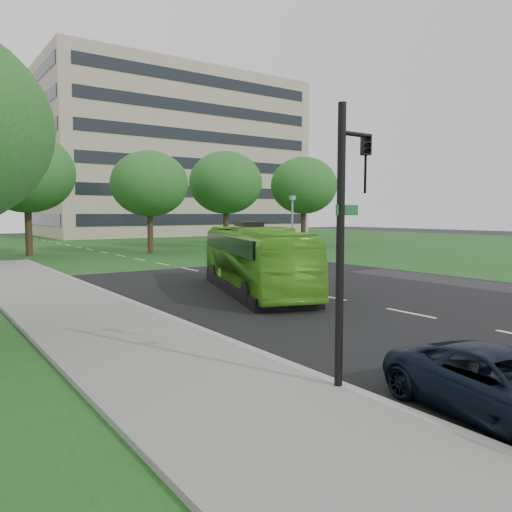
% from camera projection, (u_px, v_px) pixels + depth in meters
% --- Properties ---
extents(ground, '(160.00, 160.00, 0.00)m').
position_uv_depth(ground, '(365.00, 305.00, 18.34)').
color(ground, black).
rests_on(ground, ground).
extents(street_surfaces, '(120.00, 120.00, 0.15)m').
position_uv_depth(street_surfaces, '(131.00, 259.00, 36.74)').
color(street_surfaces, black).
rests_on(street_surfaces, ground).
extents(office_building, '(40.10, 20.10, 25.00)m').
position_uv_depth(office_building, '(174.00, 157.00, 80.46)').
color(office_building, tan).
rests_on(office_building, ground).
extents(tree_park_b, '(7.35, 7.35, 9.64)m').
position_uv_depth(tree_park_b, '(26.00, 173.00, 38.92)').
color(tree_park_b, black).
rests_on(tree_park_b, ground).
extents(tree_park_c, '(6.45, 6.45, 8.57)m').
position_uv_depth(tree_park_c, '(149.00, 184.00, 41.63)').
color(tree_park_c, black).
rests_on(tree_park_c, ground).
extents(tree_park_d, '(6.99, 6.99, 9.25)m').
position_uv_depth(tree_park_d, '(226.00, 183.00, 47.49)').
color(tree_park_d, black).
rests_on(tree_park_d, ground).
extents(tree_park_e, '(6.84, 6.84, 9.12)m').
position_uv_depth(tree_park_e, '(304.00, 186.00, 51.18)').
color(tree_park_e, black).
rests_on(tree_park_e, ground).
extents(bus, '(5.43, 10.23, 2.79)m').
position_uv_depth(bus, '(255.00, 260.00, 21.20)').
color(bus, '#54AC24').
rests_on(bus, ground).
extents(sedan, '(4.30, 2.17, 1.35)m').
position_uv_depth(sedan, '(247.00, 251.00, 35.68)').
color(sedan, silver).
rests_on(sedan, ground).
extents(suv, '(2.47, 4.33, 1.14)m').
position_uv_depth(suv, '(505.00, 387.00, 8.02)').
color(suv, black).
rests_on(suv, ground).
extents(traffic_light, '(0.86, 0.26, 5.33)m').
position_uv_depth(traffic_light, '(347.00, 225.00, 9.16)').
color(traffic_light, black).
rests_on(traffic_light, ground).
extents(camera_pole, '(0.49, 0.46, 4.74)m').
position_uv_depth(camera_pole, '(292.00, 217.00, 38.88)').
color(camera_pole, gray).
rests_on(camera_pole, ground).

